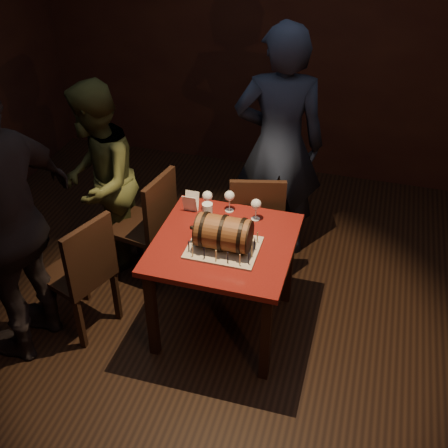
# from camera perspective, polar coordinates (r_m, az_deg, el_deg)

# --- Properties ---
(room_shell) EXTENTS (5.04, 5.04, 2.80)m
(room_shell) POSITION_cam_1_polar(r_m,az_deg,el_deg) (3.17, -0.74, 6.21)
(room_shell) COLOR black
(room_shell) RESTS_ON ground
(pub_table) EXTENTS (0.90, 0.90, 0.75)m
(pub_table) POSITION_cam_1_polar(r_m,az_deg,el_deg) (3.70, 0.00, -3.13)
(pub_table) COLOR #540F0E
(pub_table) RESTS_ON ground
(cake_board) EXTENTS (0.45, 0.35, 0.01)m
(cake_board) POSITION_cam_1_polar(r_m,az_deg,el_deg) (3.58, -0.06, -2.41)
(cake_board) COLOR #ADA08C
(cake_board) RESTS_ON pub_table
(barrel_cake) EXTENTS (0.40, 0.23, 0.23)m
(barrel_cake) POSITION_cam_1_polar(r_m,az_deg,el_deg) (3.51, -0.06, -0.92)
(barrel_cake) COLOR brown
(barrel_cake) RESTS_ON cake_board
(birthday_candles) EXTENTS (0.40, 0.30, 0.09)m
(birthday_candles) POSITION_cam_1_polar(r_m,az_deg,el_deg) (3.55, -0.06, -1.81)
(birthday_candles) COLOR #F6DE93
(birthday_candles) RESTS_ON cake_board
(wine_glass_left) EXTENTS (0.07, 0.07, 0.16)m
(wine_glass_left) POSITION_cam_1_polar(r_m,az_deg,el_deg) (3.86, -1.69, 2.77)
(wine_glass_left) COLOR silver
(wine_glass_left) RESTS_ON pub_table
(wine_glass_mid) EXTENTS (0.07, 0.07, 0.16)m
(wine_glass_mid) POSITION_cam_1_polar(r_m,az_deg,el_deg) (3.86, 0.56, 2.79)
(wine_glass_mid) COLOR silver
(wine_glass_mid) RESTS_ON pub_table
(wine_glass_right) EXTENTS (0.07, 0.07, 0.16)m
(wine_glass_right) POSITION_cam_1_polar(r_m,az_deg,el_deg) (3.78, 3.28, 1.94)
(wine_glass_right) COLOR silver
(wine_glass_right) RESTS_ON pub_table
(pint_of_ale) EXTENTS (0.07, 0.07, 0.15)m
(pint_of_ale) POSITION_cam_1_polar(r_m,az_deg,el_deg) (3.77, -1.69, 1.06)
(pint_of_ale) COLOR silver
(pint_of_ale) RESTS_ON pub_table
(menu_card) EXTENTS (0.10, 0.05, 0.13)m
(menu_card) POSITION_cam_1_polar(r_m,az_deg,el_deg) (3.90, -3.39, 2.21)
(menu_card) COLOR white
(menu_card) RESTS_ON pub_table
(chair_back) EXTENTS (0.49, 0.49, 0.93)m
(chair_back) POSITION_cam_1_polar(r_m,az_deg,el_deg) (4.23, 3.30, 0.31)
(chair_back) COLOR black
(chair_back) RESTS_ON ground
(chair_left_rear) EXTENTS (0.46, 0.46, 0.93)m
(chair_left_rear) POSITION_cam_1_polar(r_m,az_deg,el_deg) (4.24, -7.47, 0.19)
(chair_left_rear) COLOR black
(chair_left_rear) RESTS_ON ground
(chair_left_front) EXTENTS (0.51, 0.51, 0.93)m
(chair_left_front) POSITION_cam_1_polar(r_m,az_deg,el_deg) (3.88, -14.09, -4.58)
(chair_left_front) COLOR black
(chair_left_front) RESTS_ON ground
(person_back) EXTENTS (0.77, 0.59, 1.90)m
(person_back) POSITION_cam_1_polar(r_m,az_deg,el_deg) (4.34, 5.62, 7.85)
(person_back) COLOR #191F32
(person_back) RESTS_ON ground
(person_left_rear) EXTENTS (0.77, 0.88, 1.54)m
(person_left_rear) POSITION_cam_1_polar(r_m,az_deg,el_deg) (4.33, -12.59, 4.27)
(person_left_rear) COLOR #3E4221
(person_left_rear) RESTS_ON ground
(person_left_front) EXTENTS (0.61, 1.19, 1.96)m
(person_left_front) POSITION_cam_1_polar(r_m,az_deg,el_deg) (3.64, -21.21, -0.06)
(person_left_front) COLOR black
(person_left_front) RESTS_ON ground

